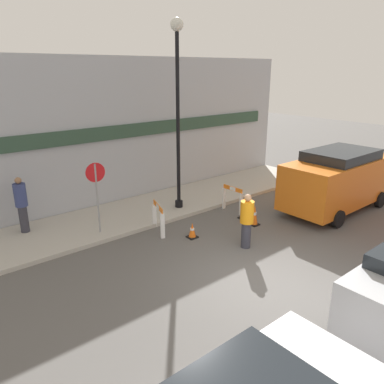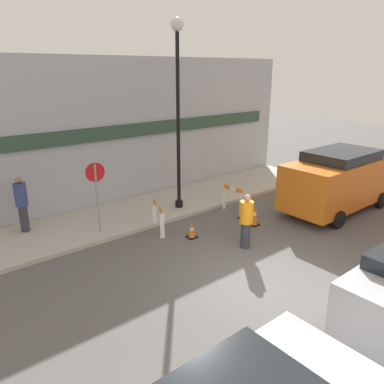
% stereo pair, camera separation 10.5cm
% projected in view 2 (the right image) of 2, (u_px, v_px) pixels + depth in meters
% --- Properties ---
extents(ground_plane, '(60.00, 60.00, 0.00)m').
position_uv_depth(ground_plane, '(261.00, 283.00, 9.28)').
color(ground_plane, '#565451').
extents(sidewalk_slab, '(18.00, 2.89, 0.13)m').
position_uv_depth(sidewalk_slab, '(136.00, 212.00, 13.63)').
color(sidewalk_slab, '#ADA89E').
rests_on(sidewalk_slab, ground_plane).
extents(storefront_facade, '(18.00, 0.22, 5.50)m').
position_uv_depth(storefront_facade, '(111.00, 134.00, 13.90)').
color(storefront_facade, '#A3A8B2').
rests_on(storefront_facade, ground_plane).
extents(streetlamp_post, '(0.44, 0.44, 6.49)m').
position_uv_depth(streetlamp_post, '(178.00, 94.00, 12.73)').
color(streetlamp_post, black).
rests_on(streetlamp_post, sidewalk_slab).
extents(stop_sign, '(0.60, 0.10, 2.25)m').
position_uv_depth(stop_sign, '(96.00, 186.00, 11.39)').
color(stop_sign, gray).
rests_on(stop_sign, sidewalk_slab).
extents(barricade_0, '(0.44, 0.98, 0.97)m').
position_uv_depth(barricade_0, '(158.00, 217.00, 11.97)').
color(barricade_0, white).
rests_on(barricade_0, ground_plane).
extents(barricade_1, '(0.15, 0.92, 0.97)m').
position_uv_depth(barricade_1, '(233.00, 198.00, 13.71)').
color(barricade_1, white).
rests_on(barricade_1, ground_plane).
extents(traffic_cone_0, '(0.30, 0.30, 0.50)m').
position_uv_depth(traffic_cone_0, '(192.00, 231.00, 11.68)').
color(traffic_cone_0, black).
rests_on(traffic_cone_0, ground_plane).
extents(traffic_cone_1, '(0.30, 0.30, 0.68)m').
position_uv_depth(traffic_cone_1, '(244.00, 210.00, 13.13)').
color(traffic_cone_1, black).
rests_on(traffic_cone_1, ground_plane).
extents(traffic_cone_2, '(0.30, 0.30, 0.72)m').
position_uv_depth(traffic_cone_2, '(254.00, 215.00, 12.58)').
color(traffic_cone_2, black).
rests_on(traffic_cone_2, ground_plane).
extents(person_worker, '(0.42, 0.42, 1.65)m').
position_uv_depth(person_worker, '(246.00, 220.00, 10.85)').
color(person_worker, '#33333D').
rests_on(person_worker, ground_plane).
extents(person_pedestrian, '(0.45, 0.45, 1.79)m').
position_uv_depth(person_pedestrian, '(22.00, 203.00, 11.61)').
color(person_pedestrian, '#33333D').
rests_on(person_pedestrian, sidewalk_slab).
extents(work_van, '(4.85, 2.12, 2.26)m').
position_uv_depth(work_van, '(339.00, 178.00, 13.71)').
color(work_van, '#D16619').
rests_on(work_van, ground_plane).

